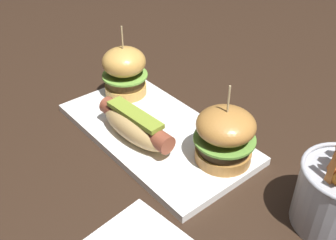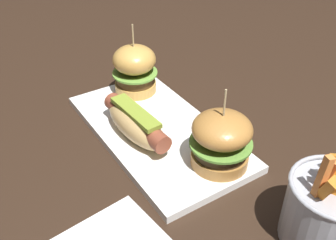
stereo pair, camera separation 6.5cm
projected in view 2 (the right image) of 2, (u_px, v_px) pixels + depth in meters
name	position (u px, v px, depth m)	size (l,w,h in m)	color
ground_plane	(157.00, 135.00, 0.71)	(3.00, 3.00, 0.00)	black
platter_main	(157.00, 131.00, 0.71)	(0.37, 0.19, 0.01)	white
hot_dog	(136.00, 123.00, 0.67)	(0.17, 0.06, 0.05)	tan
slider_left	(135.00, 69.00, 0.78)	(0.09, 0.09, 0.14)	gold
slider_right	(221.00, 140.00, 0.60)	(0.10, 0.10, 0.14)	#B07737
fries_bucket	(329.00, 210.00, 0.49)	(0.12, 0.12, 0.15)	#A8AAB2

